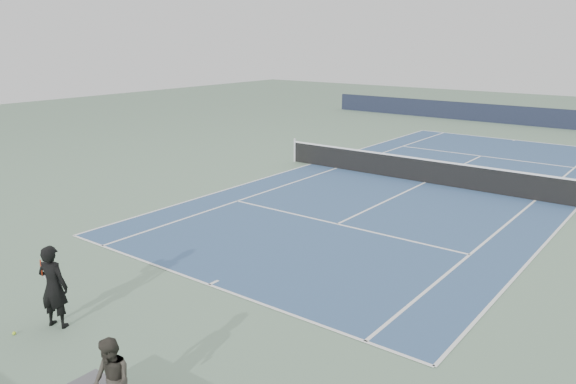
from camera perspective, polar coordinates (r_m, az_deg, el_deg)
The scene contains 6 objects.
ground at distance 22.68m, azimuth 13.76°, elevation 0.92°, with size 80.00×80.00×0.00m, color slate.
court_surface at distance 22.68m, azimuth 13.76°, elevation 0.93°, with size 10.97×23.77×0.01m, color #335078.
tennis_net at distance 22.56m, azimuth 13.84°, elevation 2.16°, with size 12.90×0.10×1.07m.
windscreen_far at distance 39.39m, azimuth 24.56°, elevation 6.90°, with size 30.00×0.25×1.20m, color black.
tennis_player at distance 11.96m, azimuth -22.73°, elevation -8.83°, with size 0.83×0.65×1.69m.
tennis_ball at distance 12.29m, azimuth -26.07°, elevation -12.76°, with size 0.07×0.07×0.07m, color #B8DC2D.
Camera 1 is at (8.66, -20.22, 5.52)m, focal length 35.00 mm.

